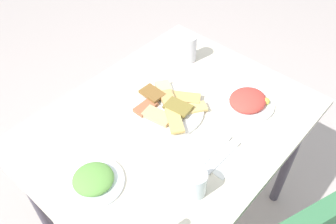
{
  "coord_description": "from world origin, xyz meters",
  "views": [
    {
      "loc": [
        0.67,
        0.59,
        1.72
      ],
      "look_at": [
        -0.01,
        -0.02,
        0.77
      ],
      "focal_mm": 38.04,
      "sensor_mm": 36.0,
      "label": 1
    }
  ],
  "objects": [
    {
      "name": "dining_table",
      "position": [
        0.0,
        0.0,
        0.65
      ],
      "size": [
        1.05,
        0.82,
        0.74
      ],
      "color": "silver",
      "rests_on": "ground_plane"
    },
    {
      "name": "salad_plate_greens",
      "position": [
        0.36,
        -0.01,
        0.75
      ],
      "size": [
        0.2,
        0.2,
        0.05
      ],
      "color": "white",
      "rests_on": "dining_table"
    },
    {
      "name": "paper_napkin",
      "position": [
        0.0,
        0.23,
        0.74
      ],
      "size": [
        0.15,
        0.15,
        0.0
      ],
      "primitive_type": "cube",
      "rotation": [
        0.0,
        0.0,
        -0.05
      ],
      "color": "white",
      "rests_on": "dining_table"
    },
    {
      "name": "salad_plate_rice",
      "position": [
        -0.27,
        0.16,
        0.75
      ],
      "size": [
        0.21,
        0.21,
        0.05
      ],
      "color": "white",
      "rests_on": "dining_table"
    },
    {
      "name": "spoon",
      "position": [
        0.0,
        0.25,
        0.74
      ],
      "size": [
        0.18,
        0.02,
        0.0
      ],
      "primitive_type": "cube",
      "rotation": [
        0.0,
        0.0,
        -0.01
      ],
      "color": "silver",
      "rests_on": "paper_napkin"
    },
    {
      "name": "soda_can",
      "position": [
        -0.34,
        -0.19,
        0.8
      ],
      "size": [
        0.08,
        0.08,
        0.12
      ],
      "primitive_type": "cylinder",
      "rotation": [
        0.0,
        0.0,
        3.42
      ],
      "color": "silver",
      "rests_on": "dining_table"
    },
    {
      "name": "ground_plane",
      "position": [
        0.0,
        0.0,
        0.0
      ],
      "size": [
        6.0,
        6.0,
        0.0
      ],
      "primitive_type": "plane",
      "color": "#BCAEAA"
    },
    {
      "name": "pide_platter",
      "position": [
        -0.04,
        -0.05,
        0.75
      ],
      "size": [
        0.29,
        0.29,
        0.04
      ],
      "color": "white",
      "rests_on": "dining_table"
    },
    {
      "name": "fork",
      "position": [
        0.0,
        0.21,
        0.74
      ],
      "size": [
        0.18,
        0.01,
        0.0
      ],
      "primitive_type": "cube",
      "rotation": [
        0.0,
        0.0,
        -0.01
      ],
      "color": "silver",
      "rests_on": "paper_napkin"
    },
    {
      "name": "drinking_glass",
      "position": [
        0.17,
        0.26,
        0.78
      ],
      "size": [
        0.07,
        0.07,
        0.1
      ],
      "primitive_type": "cylinder",
      "color": "silver",
      "rests_on": "dining_table"
    }
  ]
}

